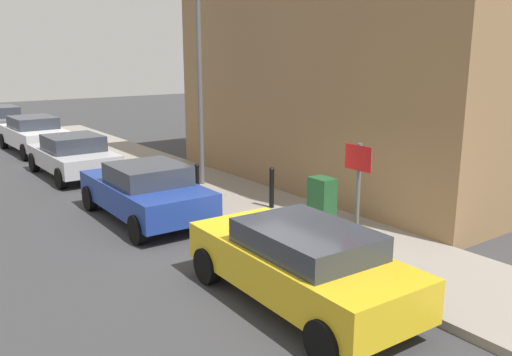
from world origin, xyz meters
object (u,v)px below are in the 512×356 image
(street_sign, at_px, (358,188))
(bollard_far_kerb, at_px, (197,182))
(lamppost, at_px, (200,76))
(car_white, at_px, (34,134))
(car_grey, at_px, (0,120))
(car_blue, at_px, (146,191))
(bollard_near_cabinet, at_px, (272,186))
(car_silver, at_px, (73,155))
(utility_cabinet, at_px, (322,205))
(car_yellow, at_px, (300,262))

(street_sign, bearing_deg, bollard_far_kerb, 90.78)
(bollard_far_kerb, distance_m, lamppost, 3.32)
(car_white, distance_m, bollard_far_kerb, 11.06)
(car_white, xyz_separation_m, car_grey, (-0.16, 5.78, -0.01))
(car_blue, height_order, bollard_far_kerb, car_blue)
(bollard_near_cabinet, relative_size, lamppost, 0.18)
(car_silver, xyz_separation_m, lamppost, (2.56, -3.90, 2.59))
(car_grey, distance_m, utility_cabinet, 20.36)
(car_grey, bearing_deg, bollard_near_cabinet, -171.42)
(street_sign, bearing_deg, car_grey, 93.97)
(car_grey, xyz_separation_m, lamppost, (2.61, -15.04, 2.56))
(street_sign, bearing_deg, bollard_near_cabinet, 73.16)
(car_grey, relative_size, lamppost, 0.75)
(car_blue, height_order, car_white, car_white)
(car_white, height_order, utility_cabinet, car_white)
(utility_cabinet, bearing_deg, bollard_far_kerb, 109.07)
(car_yellow, distance_m, car_grey, 22.49)
(car_yellow, distance_m, bollard_far_kerb, 5.91)
(bollard_far_kerb, bearing_deg, lamppost, 56.28)
(utility_cabinet, height_order, street_sign, street_sign)
(car_blue, bearing_deg, car_white, -0.26)
(car_white, xyz_separation_m, utility_cabinet, (2.49, -14.40, -0.08))
(car_silver, height_order, lamppost, lamppost)
(car_silver, distance_m, utility_cabinet, 9.40)
(bollard_far_kerb, bearing_deg, utility_cabinet, -70.93)
(bollard_near_cabinet, bearing_deg, car_grey, 98.57)
(lamppost, bearing_deg, utility_cabinet, -89.58)
(car_silver, bearing_deg, bollard_near_cabinet, -159.86)
(car_silver, distance_m, bollard_far_kerb, 5.79)
(bollard_far_kerb, bearing_deg, bollard_near_cabinet, -49.25)
(street_sign, distance_m, lamppost, 7.46)
(car_yellow, height_order, car_grey, car_grey)
(car_yellow, relative_size, car_blue, 1.01)
(car_yellow, xyz_separation_m, car_blue, (-0.06, 5.62, -0.01))
(car_blue, xyz_separation_m, utility_cabinet, (2.67, -3.31, -0.04))
(car_blue, relative_size, car_silver, 1.02)
(car_blue, relative_size, bollard_near_cabinet, 4.02)
(car_white, relative_size, street_sign, 1.93)
(car_blue, relative_size, street_sign, 1.82)
(car_silver, bearing_deg, lamppost, -147.33)
(car_blue, distance_m, car_white, 11.09)
(utility_cabinet, xyz_separation_m, lamppost, (-0.04, 5.14, 2.62))
(car_yellow, height_order, bollard_near_cabinet, car_yellow)
(car_grey, distance_m, lamppost, 15.48)
(car_grey, relative_size, bollard_far_kerb, 4.14)
(bollard_near_cabinet, height_order, bollard_far_kerb, same)
(car_silver, relative_size, bollard_far_kerb, 3.92)
(lamppost, bearing_deg, bollard_near_cabinet, -87.54)
(car_white, relative_size, lamppost, 0.77)
(lamppost, bearing_deg, car_blue, -145.26)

